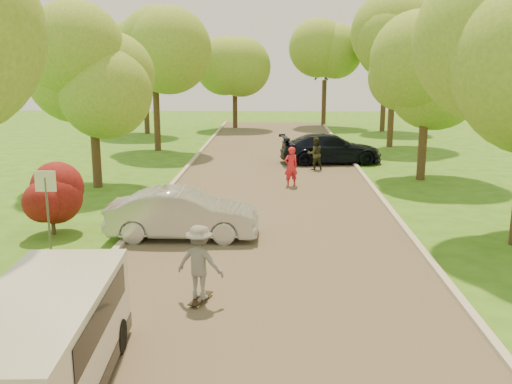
# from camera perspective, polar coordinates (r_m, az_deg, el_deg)

# --- Properties ---
(ground) EXTENTS (100.00, 100.00, 0.00)m
(ground) POSITION_cam_1_polar(r_m,az_deg,el_deg) (11.36, 0.99, -12.70)
(ground) COLOR #326417
(ground) RESTS_ON ground
(road) EXTENTS (8.00, 60.00, 0.01)m
(road) POSITION_cam_1_polar(r_m,az_deg,el_deg) (18.90, 1.43, -2.22)
(road) COLOR #4C4438
(road) RESTS_ON ground
(curb_left) EXTENTS (0.18, 60.00, 0.12)m
(curb_left) POSITION_cam_1_polar(r_m,az_deg,el_deg) (19.35, -10.66, -1.92)
(curb_left) COLOR #B2AD9E
(curb_left) RESTS_ON ground
(curb_right) EXTENTS (0.18, 60.00, 0.12)m
(curb_right) POSITION_cam_1_polar(r_m,az_deg,el_deg) (19.28, 13.56, -2.11)
(curb_right) COLOR #B2AD9E
(curb_right) RESTS_ON ground
(street_sign) EXTENTS (0.55, 0.06, 2.17)m
(street_sign) POSITION_cam_1_polar(r_m,az_deg,el_deg) (15.81, -20.23, -0.17)
(street_sign) COLOR #59595E
(street_sign) RESTS_ON ground
(red_shrub) EXTENTS (1.70, 1.70, 1.95)m
(red_shrub) POSITION_cam_1_polar(r_m,az_deg,el_deg) (17.45, -19.81, -0.55)
(red_shrub) COLOR #382619
(red_shrub) RESTS_ON ground
(tree_l_midb) EXTENTS (4.30, 4.20, 6.62)m
(tree_l_midb) POSITION_cam_1_polar(r_m,az_deg,el_deg) (23.33, -15.74, 11.54)
(tree_l_midb) COLOR #382619
(tree_l_midb) RESTS_ON ground
(tree_l_far) EXTENTS (4.92, 4.80, 7.79)m
(tree_l_far) POSITION_cam_1_polar(r_m,az_deg,el_deg) (32.92, -9.76, 13.57)
(tree_l_far) COLOR #382619
(tree_l_far) RESTS_ON ground
(tree_r_midb) EXTENTS (4.51, 4.40, 7.01)m
(tree_r_midb) POSITION_cam_1_polar(r_m,az_deg,el_deg) (25.10, 17.24, 12.17)
(tree_r_midb) COLOR #382619
(tree_r_midb) RESTS_ON ground
(tree_r_far) EXTENTS (5.33, 5.20, 8.34)m
(tree_r_far) POSITION_cam_1_polar(r_m,az_deg,el_deg) (34.99, 14.07, 13.91)
(tree_r_far) COLOR #382619
(tree_r_far) RESTS_ON ground
(tree_bg_a) EXTENTS (5.12, 5.00, 7.72)m
(tree_bg_a) POSITION_cam_1_polar(r_m,az_deg,el_deg) (41.24, -10.81, 13.11)
(tree_bg_a) COLOR #382619
(tree_bg_a) RESTS_ON ground
(tree_bg_b) EXTENTS (5.12, 5.00, 7.95)m
(tree_bg_b) POSITION_cam_1_polar(r_m,az_deg,el_deg) (43.02, 13.15, 13.28)
(tree_bg_b) COLOR #382619
(tree_bg_b) RESTS_ON ground
(tree_bg_c) EXTENTS (4.92, 4.80, 7.33)m
(tree_bg_c) POSITION_cam_1_polar(r_m,az_deg,el_deg) (44.36, -1.86, 12.90)
(tree_bg_c) COLOR #382619
(tree_bg_c) RESTS_ON ground
(tree_bg_d) EXTENTS (5.12, 5.00, 7.72)m
(tree_bg_d) POSITION_cam_1_polar(r_m,az_deg,el_deg) (46.44, 7.20, 13.16)
(tree_bg_d) COLOR #382619
(tree_bg_d) RESTS_ON ground
(minivan) EXTENTS (1.99, 4.50, 1.64)m
(minivan) POSITION_cam_1_polar(r_m,az_deg,el_deg) (9.12, -20.59, -14.25)
(minivan) COLOR silver
(minivan) RESTS_ON ground
(silver_sedan) EXTENTS (4.28, 1.51, 1.41)m
(silver_sedan) POSITION_cam_1_polar(r_m,az_deg,el_deg) (16.32, -7.31, -2.20)
(silver_sedan) COLOR #ACACB1
(silver_sedan) RESTS_ON ground
(dark_sedan) EXTENTS (5.25, 2.64, 1.46)m
(dark_sedan) POSITION_cam_1_polar(r_m,az_deg,el_deg) (28.74, 7.48, 4.32)
(dark_sedan) COLOR black
(dark_sedan) RESTS_ON ground
(longboard) EXTENTS (0.45, 0.84, 0.09)m
(longboard) POSITION_cam_1_polar(r_m,az_deg,el_deg) (12.15, -5.57, -10.55)
(longboard) COLOR black
(longboard) RESTS_ON ground
(skateboarder) EXTENTS (1.14, 0.85, 1.57)m
(skateboarder) POSITION_cam_1_polar(r_m,az_deg,el_deg) (11.86, -5.65, -7.00)
(skateboarder) COLOR slate
(skateboarder) RESTS_ON longboard
(person_striped) EXTENTS (0.70, 0.59, 1.62)m
(person_striped) POSITION_cam_1_polar(r_m,az_deg,el_deg) (23.06, 3.51, 2.54)
(person_striped) COLOR red
(person_striped) RESTS_ON ground
(person_olive) EXTENTS (0.88, 0.77, 1.54)m
(person_olive) POSITION_cam_1_polar(r_m,az_deg,el_deg) (26.80, 5.91, 3.83)
(person_olive) COLOR #2D2E1B
(person_olive) RESTS_ON ground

